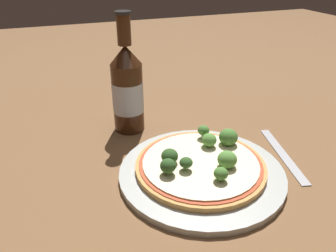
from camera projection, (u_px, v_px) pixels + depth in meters
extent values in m
plane|color=brown|center=(207.00, 177.00, 0.58)|extent=(3.00, 3.00, 0.00)
cylinder|color=#B2B7B2|center=(201.00, 172.00, 0.58)|extent=(0.29, 0.29, 0.01)
cylinder|color=tan|center=(200.00, 166.00, 0.58)|extent=(0.23, 0.23, 0.01)
cylinder|color=#B74728|center=(200.00, 163.00, 0.58)|extent=(0.22, 0.22, 0.00)
cylinder|color=beige|center=(200.00, 163.00, 0.58)|extent=(0.21, 0.21, 0.00)
cylinder|color=#89A866|center=(187.00, 168.00, 0.55)|extent=(0.01, 0.01, 0.01)
ellipsoid|color=#2D5123|center=(187.00, 164.00, 0.55)|extent=(0.02, 0.02, 0.02)
cylinder|color=#89A866|center=(209.00, 144.00, 0.62)|extent=(0.01, 0.01, 0.01)
ellipsoid|color=#568E3D|center=(209.00, 140.00, 0.62)|extent=(0.03, 0.03, 0.02)
cylinder|color=#89A866|center=(228.00, 142.00, 0.63)|extent=(0.01, 0.01, 0.01)
ellipsoid|color=#477A33|center=(228.00, 137.00, 0.63)|extent=(0.04, 0.04, 0.03)
cylinder|color=#89A866|center=(170.00, 161.00, 0.58)|extent=(0.01, 0.01, 0.01)
ellipsoid|color=#2D5123|center=(170.00, 156.00, 0.57)|extent=(0.03, 0.03, 0.03)
cylinder|color=#89A866|center=(227.00, 165.00, 0.57)|extent=(0.01, 0.01, 0.01)
ellipsoid|color=#568E3D|center=(227.00, 159.00, 0.56)|extent=(0.03, 0.03, 0.03)
cylinder|color=#89A866|center=(203.00, 135.00, 0.65)|extent=(0.01, 0.01, 0.01)
ellipsoid|color=#477A33|center=(203.00, 130.00, 0.65)|extent=(0.02, 0.02, 0.02)
cylinder|color=#89A866|center=(168.00, 172.00, 0.54)|extent=(0.01, 0.01, 0.01)
ellipsoid|color=#2D5123|center=(168.00, 166.00, 0.54)|extent=(0.03, 0.03, 0.02)
cylinder|color=#89A866|center=(218.00, 179.00, 0.53)|extent=(0.01, 0.01, 0.01)
ellipsoid|color=#477A33|center=(219.00, 174.00, 0.52)|extent=(0.02, 0.02, 0.02)
cylinder|color=#381E0F|center=(128.00, 98.00, 0.71)|extent=(0.07, 0.07, 0.15)
cylinder|color=#B2BCD1|center=(128.00, 97.00, 0.71)|extent=(0.07, 0.07, 0.07)
cone|color=#381E0F|center=(125.00, 55.00, 0.66)|extent=(0.07, 0.07, 0.04)
cylinder|color=#381E0F|center=(124.00, 30.00, 0.64)|extent=(0.03, 0.03, 0.06)
cylinder|color=black|center=(123.00, 13.00, 0.62)|extent=(0.03, 0.03, 0.01)
cube|color=#B2B2B7|center=(283.00, 154.00, 0.65)|extent=(0.07, 0.20, 0.00)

